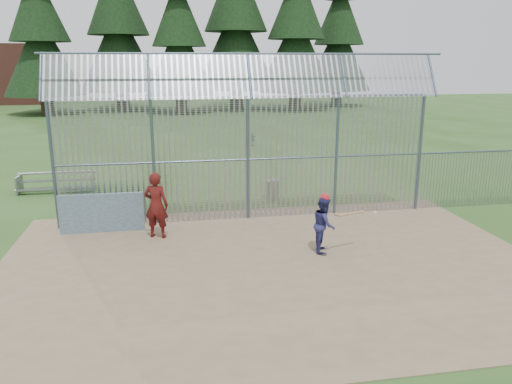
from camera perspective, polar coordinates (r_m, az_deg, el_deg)
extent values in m
plane|color=#2D511E|center=(13.44, 1.51, -7.53)|extent=(120.00, 120.00, 0.00)
cube|color=#756047|center=(12.99, 1.96, -8.31)|extent=(14.00, 10.00, 0.02)
cube|color=#38566B|center=(15.87, -17.20, -2.30)|extent=(2.50, 0.12, 1.20)
imported|color=navy|center=(13.72, 7.79, -3.68)|extent=(0.76, 0.88, 1.54)
imported|color=maroon|center=(14.89, -11.33, -1.48)|extent=(0.84, 0.69, 1.97)
imported|color=slate|center=(30.83, -0.40, 6.09)|extent=(0.51, 0.25, 0.85)
sphere|color=red|center=(13.50, 7.90, -0.67)|extent=(0.25, 0.25, 0.25)
cylinder|color=#AA7F4C|center=(13.72, 10.81, -2.44)|extent=(0.83, 0.32, 0.07)
sphere|color=#AA7F4C|center=(13.57, 9.11, -2.55)|extent=(0.09, 0.09, 0.09)
sphere|color=white|center=(13.87, 13.46, -2.30)|extent=(0.09, 0.09, 0.09)
cylinder|color=#999BA1|center=(18.90, 1.85, 0.23)|extent=(0.52, 0.52, 0.70)
cylinder|color=#9EA0A5|center=(18.81, 1.86, 1.32)|extent=(0.56, 0.56, 0.05)
sphere|color=#9EA0A5|center=(18.80, 1.87, 1.47)|extent=(0.10, 0.10, 0.10)
cube|color=gray|center=(21.22, -21.98, 0.35)|extent=(3.00, 0.25, 0.05)
cube|color=slate|center=(21.50, -21.86, 1.23)|extent=(3.00, 0.25, 0.05)
cube|color=slate|center=(21.78, -21.75, 2.08)|extent=(3.00, 0.25, 0.05)
cube|color=slate|center=(21.86, -25.42, 0.79)|extent=(0.06, 0.90, 0.70)
cube|color=gray|center=(21.28, -18.15, 1.15)|extent=(0.06, 0.90, 0.70)
cylinder|color=#47566B|center=(16.35, -22.19, 2.75)|extent=(0.10, 0.10, 4.00)
cylinder|color=#47566B|center=(15.99, -11.63, 3.30)|extent=(0.10, 0.10, 4.00)
cylinder|color=#47566B|center=(16.18, -0.94, 3.74)|extent=(0.10, 0.10, 4.00)
cylinder|color=#47566B|center=(16.91, 9.18, 4.03)|extent=(0.10, 0.10, 4.00)
cylinder|color=#47566B|center=(18.11, 18.20, 4.19)|extent=(0.10, 0.10, 4.00)
cylinder|color=#47566B|center=(15.92, -0.97, 10.82)|extent=(12.00, 0.07, 0.07)
cylinder|color=#47566B|center=(16.18, -0.94, 3.74)|extent=(12.00, 0.06, 0.06)
cube|color=gray|center=(16.18, -0.94, 3.74)|extent=(12.00, 0.02, 4.00)
cube|color=gray|center=(15.51, -0.75, 13.12)|extent=(12.00, 0.77, 1.31)
cylinder|color=#47566B|center=(18.31, 17.95, 1.12)|extent=(0.08, 0.08, 2.00)
cylinder|color=#332319|center=(53.54, -22.82, 9.86)|extent=(1.19, 1.19, 3.06)
cone|color=black|center=(53.66, -23.80, 19.09)|extent=(7.48, 7.48, 13.94)
cylinder|color=#332319|center=(55.46, -15.00, 10.83)|extent=(1.33, 1.33, 3.42)
cylinder|color=#332319|center=(51.33, -8.53, 10.57)|extent=(1.12, 1.12, 2.88)
cone|color=black|center=(51.39, -8.90, 19.68)|extent=(7.04, 7.04, 13.12)
cylinder|color=#332319|center=(54.80, -2.25, 11.36)|extent=(1.40, 1.40, 3.60)
cylinder|color=#332319|center=(54.01, 4.49, 11.08)|extent=(1.26, 1.26, 3.24)
cone|color=black|center=(54.20, 4.70, 20.81)|extent=(7.92, 7.92, 14.76)
cylinder|color=#332319|center=(59.58, 9.21, 11.20)|extent=(1.19, 1.19, 3.06)
cone|color=black|center=(59.69, 9.57, 19.53)|extent=(7.48, 7.48, 13.94)
cube|color=brown|center=(69.96, -26.91, 11.96)|extent=(10.00, 8.00, 7.00)
cube|color=#B2A58C|center=(70.84, -18.24, 12.41)|extent=(8.00, 7.00, 6.00)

